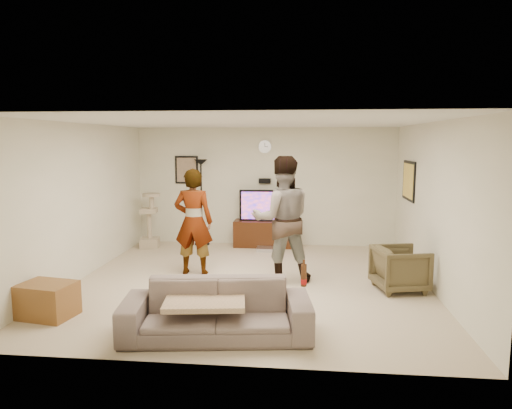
# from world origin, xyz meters

# --- Properties ---
(floor) EXTENTS (5.50, 5.50, 0.02)m
(floor) POSITION_xyz_m (0.00, 0.00, -0.01)
(floor) COLOR #C3AB94
(floor) RESTS_ON ground
(ceiling) EXTENTS (5.50, 5.50, 0.02)m
(ceiling) POSITION_xyz_m (0.00, 0.00, 2.51)
(ceiling) COLOR silver
(ceiling) RESTS_ON wall_back
(wall_back) EXTENTS (5.50, 0.04, 2.50)m
(wall_back) POSITION_xyz_m (0.00, 2.75, 1.25)
(wall_back) COLOR beige
(wall_back) RESTS_ON floor
(wall_front) EXTENTS (5.50, 0.04, 2.50)m
(wall_front) POSITION_xyz_m (0.00, -2.75, 1.25)
(wall_front) COLOR beige
(wall_front) RESTS_ON floor
(wall_left) EXTENTS (0.04, 5.50, 2.50)m
(wall_left) POSITION_xyz_m (-2.75, 0.00, 1.25)
(wall_left) COLOR beige
(wall_left) RESTS_ON floor
(wall_right) EXTENTS (0.04, 5.50, 2.50)m
(wall_right) POSITION_xyz_m (2.75, 0.00, 1.25)
(wall_right) COLOR beige
(wall_right) RESTS_ON floor
(wall_clock) EXTENTS (0.26, 0.04, 0.26)m
(wall_clock) POSITION_xyz_m (0.00, 2.72, 2.10)
(wall_clock) COLOR white
(wall_clock) RESTS_ON wall_back
(wall_speaker) EXTENTS (0.25, 0.10, 0.10)m
(wall_speaker) POSITION_xyz_m (0.00, 2.69, 1.38)
(wall_speaker) COLOR black
(wall_speaker) RESTS_ON wall_back
(picture_back) EXTENTS (0.42, 0.03, 0.52)m
(picture_back) POSITION_xyz_m (-1.70, 2.73, 1.60)
(picture_back) COLOR #87715B
(picture_back) RESTS_ON wall_back
(picture_right) EXTENTS (0.03, 0.78, 0.62)m
(picture_right) POSITION_xyz_m (2.73, 1.60, 1.50)
(picture_right) COLOR #F7C24D
(picture_right) RESTS_ON wall_right
(tv_stand) EXTENTS (1.33, 0.45, 0.55)m
(tv_stand) POSITION_xyz_m (0.04, 2.50, 0.28)
(tv_stand) COLOR #331709
(tv_stand) RESTS_ON floor
(console_box) EXTENTS (0.40, 0.30, 0.07)m
(console_box) POSITION_xyz_m (0.09, 2.11, 0.04)
(console_box) COLOR silver
(console_box) RESTS_ON floor
(tv) EXTENTS (1.10, 0.08, 0.65)m
(tv) POSITION_xyz_m (0.04, 2.50, 0.88)
(tv) COLOR black
(tv) RESTS_ON tv_stand
(tv_screen) EXTENTS (1.01, 0.01, 0.57)m
(tv_screen) POSITION_xyz_m (0.04, 2.46, 0.88)
(tv_screen) COLOR #E04E46
(tv_screen) RESTS_ON tv
(floor_lamp) EXTENTS (0.32, 0.32, 1.83)m
(floor_lamp) POSITION_xyz_m (-1.34, 2.55, 0.91)
(floor_lamp) COLOR black
(floor_lamp) RESTS_ON floor
(cat_tree) EXTENTS (0.42, 0.42, 1.15)m
(cat_tree) POSITION_xyz_m (-2.38, 2.17, 0.58)
(cat_tree) COLOR tan
(cat_tree) RESTS_ON floor
(person_left) EXTENTS (0.65, 0.43, 1.77)m
(person_left) POSITION_xyz_m (-1.00, 0.38, 0.89)
(person_left) COLOR #9D9D9D
(person_left) RESTS_ON floor
(person_right) EXTENTS (1.10, 0.94, 1.99)m
(person_right) POSITION_xyz_m (0.49, 0.14, 1.00)
(person_right) COLOR navy
(person_right) RESTS_ON floor
(sofa) EXTENTS (2.22, 1.10, 0.62)m
(sofa) POSITION_xyz_m (-0.15, -2.06, 0.31)
(sofa) COLOR #6E5D58
(sofa) RESTS_ON floor
(throw_blanket) EXTENTS (0.99, 0.81, 0.06)m
(throw_blanket) POSITION_xyz_m (-0.28, -2.06, 0.42)
(throw_blanket) COLOR tan
(throw_blanket) RESTS_ON sofa
(beer_bottle) EXTENTS (0.06, 0.06, 0.25)m
(beer_bottle) POSITION_xyz_m (0.83, -2.06, 0.75)
(beer_bottle) COLOR #502812
(beer_bottle) RESTS_ON sofa
(armchair) EXTENTS (0.86, 0.85, 0.66)m
(armchair) POSITION_xyz_m (2.27, -0.16, 0.33)
(armchair) COLOR #4B4128
(armchair) RESTS_ON floor
(side_table) EXTENTS (0.73, 0.59, 0.44)m
(side_table) POSITION_xyz_m (-2.40, -1.70, 0.22)
(side_table) COLOR brown
(side_table) RESTS_ON floor
(toy_ball) EXTENTS (0.07, 0.07, 0.07)m
(toy_ball) POSITION_xyz_m (-1.23, -0.46, 0.03)
(toy_ball) COLOR teal
(toy_ball) RESTS_ON floor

